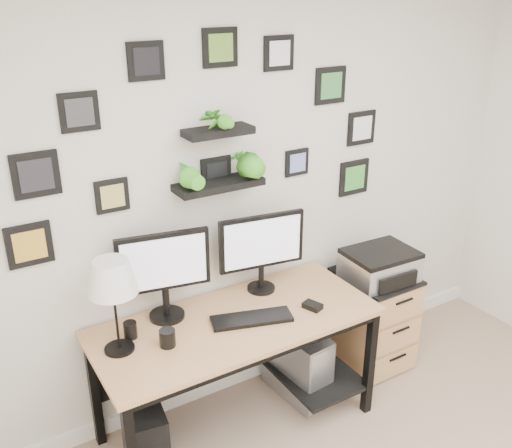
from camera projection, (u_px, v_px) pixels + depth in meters
room at (258, 368)px, 3.89m from camera, size 4.00×4.00×4.00m
desk at (239, 333)px, 3.26m from camera, size 1.60×0.70×0.75m
monitor_left at (164, 270)px, 3.07m from camera, size 0.50×0.23×0.51m
monitor_right at (262, 247)px, 3.36m from camera, size 0.53×0.19×0.49m
keyboard at (252, 319)px, 3.15m from camera, size 0.47×0.27×0.02m
mouse at (313, 306)px, 3.27m from camera, size 0.10×0.12×0.03m
table_lamp at (112, 279)px, 2.75m from camera, size 0.25×0.25×0.51m
mug at (167, 338)px, 2.92m from camera, size 0.08×0.08×0.09m
pen_cup at (130, 330)px, 2.99m from camera, size 0.07×0.07×0.09m
pc_tower_black at (146, 433)px, 3.12m from camera, size 0.24×0.43×0.41m
pc_tower_grey at (297, 363)px, 3.64m from camera, size 0.25×0.49×0.47m
file_cabinet at (373, 318)px, 3.94m from camera, size 0.43×0.53×0.67m
printer at (380, 265)px, 3.72m from camera, size 0.46×0.38×0.20m
wall_decor at (221, 146)px, 3.09m from camera, size 2.30×0.18×1.09m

